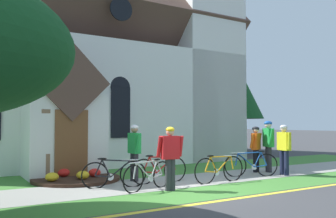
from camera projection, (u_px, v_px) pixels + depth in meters
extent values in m
plane|color=#3D3D3F|center=(123.00, 173.00, 12.33)|extent=(140.00, 140.00, 0.00)
cube|color=#99968E|center=(170.00, 182.00, 10.34)|extent=(32.00, 2.10, 0.01)
cube|color=#427F33|center=(209.00, 192.00, 8.80)|extent=(32.00, 1.50, 0.01)
cube|color=#427F33|center=(135.00, 173.00, 12.33)|extent=(24.00, 2.55, 0.01)
cube|color=yellow|center=(233.00, 199.00, 8.03)|extent=(28.00, 0.16, 0.01)
cube|color=white|center=(81.00, 108.00, 17.65)|extent=(12.74, 9.66, 4.88)
cube|color=brown|center=(82.00, 26.00, 17.82)|extent=(13.24, 9.83, 9.83)
cube|color=white|center=(200.00, 46.00, 17.44)|extent=(3.06, 3.06, 10.91)
cube|color=white|center=(64.00, 135.00, 11.61)|extent=(2.40, 1.60, 2.60)
cube|color=brown|center=(65.00, 84.00, 11.67)|extent=(2.40, 1.80, 2.40)
cube|color=brown|center=(71.00, 144.00, 10.90)|extent=(1.00, 0.06, 2.10)
cube|color=black|center=(121.00, 112.00, 13.48)|extent=(0.76, 0.06, 1.90)
cone|color=black|center=(121.00, 87.00, 13.52)|extent=(0.80, 0.06, 0.80)
cylinder|color=black|center=(121.00, 9.00, 13.64)|extent=(0.90, 0.06, 0.90)
cube|color=#7F6047|center=(47.00, 167.00, 10.59)|extent=(0.12, 0.12, 0.79)
cube|color=#7F6047|center=(95.00, 164.00, 11.38)|extent=(0.12, 0.12, 0.79)
cube|color=silver|center=(73.00, 133.00, 11.02)|extent=(1.77, 0.13, 1.19)
cube|color=#7F6047|center=(73.00, 112.00, 11.05)|extent=(1.89, 0.17, 0.12)
cube|color=black|center=(73.00, 129.00, 10.99)|extent=(1.41, 0.05, 0.16)
cylinder|color=#382319|center=(76.00, 179.00, 10.61)|extent=(2.55, 2.55, 0.10)
ellipsoid|color=red|center=(95.00, 173.00, 10.74)|extent=(0.36, 0.36, 0.24)
ellipsoid|color=orange|center=(81.00, 169.00, 11.56)|extent=(0.36, 0.36, 0.24)
ellipsoid|color=red|center=(64.00, 173.00, 10.74)|extent=(0.36, 0.36, 0.24)
ellipsoid|color=gold|center=(52.00, 177.00, 9.88)|extent=(0.36, 0.36, 0.24)
ellipsoid|color=gold|center=(83.00, 175.00, 10.23)|extent=(0.36, 0.36, 0.24)
torus|color=black|center=(143.00, 172.00, 9.94)|extent=(0.73, 0.06, 0.73)
torus|color=black|center=(175.00, 170.00, 10.44)|extent=(0.73, 0.06, 0.73)
cylinder|color=#A51E19|center=(165.00, 165.00, 10.28)|extent=(0.55, 0.05, 0.44)
cylinder|color=#A51E19|center=(161.00, 157.00, 10.23)|extent=(0.76, 0.06, 0.08)
cylinder|color=#A51E19|center=(153.00, 165.00, 10.09)|extent=(0.26, 0.04, 0.47)
cylinder|color=#A51E19|center=(150.00, 172.00, 10.04)|extent=(0.41, 0.05, 0.09)
cylinder|color=#A51E19|center=(146.00, 164.00, 10.00)|extent=(0.22, 0.04, 0.42)
cylinder|color=#A51E19|center=(174.00, 164.00, 10.43)|extent=(0.12, 0.04, 0.36)
ellipsoid|color=black|center=(149.00, 156.00, 10.05)|extent=(0.24, 0.09, 0.05)
cylinder|color=silver|center=(173.00, 157.00, 10.42)|extent=(0.44, 0.04, 0.03)
cylinder|color=silver|center=(156.00, 173.00, 10.14)|extent=(0.18, 0.03, 0.18)
torus|color=black|center=(267.00, 165.00, 11.56)|extent=(0.69, 0.31, 0.73)
torus|color=black|center=(235.00, 166.00, 11.40)|extent=(0.69, 0.31, 0.73)
cylinder|color=#194CA5|center=(246.00, 160.00, 11.46)|extent=(0.54, 0.25, 0.46)
cylinder|color=#194CA5|center=(250.00, 153.00, 11.49)|extent=(0.73, 0.33, 0.07)
cylinder|color=#194CA5|center=(258.00, 160.00, 11.52)|extent=(0.26, 0.13, 0.49)
cylinder|color=#194CA5|center=(261.00, 166.00, 11.53)|extent=(0.40, 0.20, 0.09)
cylinder|color=#194CA5|center=(264.00, 159.00, 11.55)|extent=(0.22, 0.12, 0.43)
cylinder|color=#194CA5|center=(237.00, 160.00, 11.42)|extent=(0.12, 0.08, 0.39)
ellipsoid|color=black|center=(261.00, 151.00, 11.55)|extent=(0.25, 0.17, 0.05)
cylinder|color=silver|center=(238.00, 153.00, 11.43)|extent=(0.42, 0.19, 0.03)
cylinder|color=silver|center=(254.00, 167.00, 11.49)|extent=(0.17, 0.09, 0.18)
torus|color=black|center=(162.00, 174.00, 9.53)|extent=(0.68, 0.26, 0.71)
torus|color=black|center=(133.00, 179.00, 8.75)|extent=(0.68, 0.26, 0.71)
cylinder|color=#B7B7BC|center=(144.00, 171.00, 9.02)|extent=(0.54, 0.21, 0.45)
cylinder|color=#B7B7BC|center=(147.00, 162.00, 9.12)|extent=(0.74, 0.27, 0.05)
cylinder|color=#B7B7BC|center=(154.00, 169.00, 9.31)|extent=(0.26, 0.12, 0.45)
cylinder|color=#B7B7BC|center=(157.00, 176.00, 9.37)|extent=(0.41, 0.17, 0.09)
cylinder|color=#B7B7BC|center=(160.00, 168.00, 9.47)|extent=(0.22, 0.10, 0.40)
cylinder|color=#B7B7BC|center=(135.00, 171.00, 8.79)|extent=(0.12, 0.07, 0.38)
ellipsoid|color=black|center=(157.00, 159.00, 9.41)|extent=(0.25, 0.15, 0.05)
cylinder|color=silver|center=(136.00, 163.00, 8.83)|extent=(0.43, 0.16, 0.03)
cylinder|color=silver|center=(151.00, 178.00, 9.22)|extent=(0.18, 0.08, 0.18)
torus|color=black|center=(95.00, 176.00, 9.30)|extent=(0.69, 0.23, 0.71)
torus|color=black|center=(133.00, 174.00, 9.56)|extent=(0.69, 0.23, 0.71)
cylinder|color=black|center=(120.00, 169.00, 9.48)|extent=(0.53, 0.18, 0.44)
cylinder|color=black|center=(116.00, 160.00, 9.46)|extent=(0.72, 0.24, 0.08)
cylinder|color=black|center=(106.00, 169.00, 9.39)|extent=(0.25, 0.10, 0.47)
cylinder|color=black|center=(103.00, 176.00, 9.35)|extent=(0.40, 0.15, 0.09)
cylinder|color=black|center=(99.00, 168.00, 9.34)|extent=(0.21, 0.09, 0.41)
cylinder|color=black|center=(132.00, 168.00, 9.56)|extent=(0.12, 0.07, 0.37)
ellipsoid|color=black|center=(102.00, 159.00, 9.37)|extent=(0.25, 0.14, 0.05)
cylinder|color=silver|center=(130.00, 160.00, 9.56)|extent=(0.43, 0.15, 0.03)
cylinder|color=silver|center=(110.00, 177.00, 9.41)|extent=(0.18, 0.07, 0.18)
torus|color=black|center=(205.00, 171.00, 10.01)|extent=(0.75, 0.05, 0.75)
torus|color=black|center=(233.00, 169.00, 10.55)|extent=(0.75, 0.05, 0.75)
cylinder|color=orange|center=(224.00, 164.00, 10.37)|extent=(0.56, 0.05, 0.45)
cylinder|color=orange|center=(221.00, 157.00, 10.32)|extent=(0.76, 0.05, 0.05)
cylinder|color=orange|center=(214.00, 165.00, 10.17)|extent=(0.26, 0.04, 0.46)
cylinder|color=orange|center=(211.00, 172.00, 10.11)|extent=(0.42, 0.04, 0.09)
cylinder|color=orange|center=(208.00, 164.00, 10.06)|extent=(0.22, 0.04, 0.40)
cylinder|color=orange|center=(232.00, 163.00, 10.54)|extent=(0.12, 0.04, 0.38)
ellipsoid|color=black|center=(210.00, 156.00, 10.12)|extent=(0.24, 0.08, 0.05)
cylinder|color=silver|center=(231.00, 156.00, 10.52)|extent=(0.44, 0.04, 0.03)
cylinder|color=silver|center=(217.00, 172.00, 10.22)|extent=(0.18, 0.02, 0.18)
cylinder|color=#2D2D33|center=(168.00, 175.00, 9.00)|extent=(0.15, 0.15, 0.79)
cylinder|color=#2D2D33|center=(172.00, 175.00, 9.04)|extent=(0.15, 0.15, 0.79)
cube|color=red|center=(170.00, 147.00, 9.05)|extent=(0.48, 0.28, 0.58)
sphere|color=tan|center=(170.00, 132.00, 9.06)|extent=(0.20, 0.20, 0.20)
ellipsoid|color=gold|center=(170.00, 130.00, 9.07)|extent=(0.26, 0.29, 0.14)
cylinder|color=red|center=(159.00, 146.00, 8.99)|extent=(0.09, 0.21, 0.53)
cylinder|color=red|center=(181.00, 146.00, 9.11)|extent=(0.09, 0.19, 0.53)
cylinder|color=#191E38|center=(282.00, 162.00, 11.81)|extent=(0.15, 0.15, 0.81)
cylinder|color=#191E38|center=(287.00, 163.00, 11.61)|extent=(0.15, 0.15, 0.81)
cube|color=yellow|center=(284.00, 141.00, 11.74)|extent=(0.26, 0.48, 0.59)
sphere|color=beige|center=(284.00, 129.00, 11.76)|extent=(0.21, 0.21, 0.21)
ellipsoid|color=silver|center=(284.00, 127.00, 11.76)|extent=(0.29, 0.25, 0.15)
cylinder|color=yellow|center=(279.00, 140.00, 12.01)|extent=(0.09, 0.20, 0.54)
cylinder|color=yellow|center=(289.00, 141.00, 11.47)|extent=(0.09, 0.12, 0.54)
cylinder|color=#2D2D33|center=(136.00, 168.00, 10.41)|extent=(0.15, 0.15, 0.81)
cylinder|color=#2D2D33|center=(133.00, 167.00, 10.56)|extent=(0.15, 0.15, 0.81)
cube|color=green|center=(134.00, 143.00, 10.51)|extent=(0.23, 0.47, 0.59)
sphere|color=#936B51|center=(134.00, 129.00, 10.53)|extent=(0.21, 0.21, 0.21)
ellipsoid|color=silver|center=(134.00, 127.00, 10.53)|extent=(0.28, 0.24, 0.15)
cylinder|color=green|center=(138.00, 143.00, 10.26)|extent=(0.09, 0.22, 0.54)
cylinder|color=green|center=(131.00, 142.00, 10.76)|extent=(0.09, 0.20, 0.54)
cylinder|color=black|center=(255.00, 161.00, 12.36)|extent=(0.15, 0.15, 0.78)
cylinder|color=black|center=(257.00, 161.00, 12.51)|extent=(0.15, 0.15, 0.78)
cube|color=#E55914|center=(256.00, 141.00, 12.46)|extent=(0.48, 0.38, 0.57)
sphere|color=beige|center=(256.00, 130.00, 12.48)|extent=(0.20, 0.20, 0.20)
ellipsoid|color=black|center=(256.00, 129.00, 12.48)|extent=(0.30, 0.32, 0.14)
cylinder|color=#E55914|center=(252.00, 141.00, 12.25)|extent=(0.09, 0.21, 0.52)
cylinder|color=#E55914|center=(259.00, 140.00, 12.67)|extent=(0.09, 0.20, 0.52)
cylinder|color=#2D2D33|center=(269.00, 160.00, 12.36)|extent=(0.15, 0.15, 0.88)
cylinder|color=#2D2D33|center=(268.00, 159.00, 12.50)|extent=(0.15, 0.15, 0.88)
cube|color=green|center=(268.00, 138.00, 12.46)|extent=(0.36, 0.53, 0.64)
sphere|color=beige|center=(268.00, 125.00, 12.48)|extent=(0.23, 0.23, 0.23)
ellipsoid|color=#1E59B2|center=(268.00, 123.00, 12.48)|extent=(0.35, 0.32, 0.16)
cylinder|color=green|center=(271.00, 137.00, 12.16)|extent=(0.09, 0.24, 0.58)
cylinder|color=green|center=(266.00, 136.00, 12.76)|extent=(0.09, 0.11, 0.58)
cylinder|color=#4C3823|center=(226.00, 135.00, 21.25)|extent=(0.30, 0.30, 1.97)
cone|color=#14471E|center=(226.00, 80.00, 21.38)|extent=(4.35, 4.35, 4.60)
ellipsoid|color=#847A5B|center=(34.00, 131.00, 83.82)|extent=(72.61, 41.19, 18.64)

